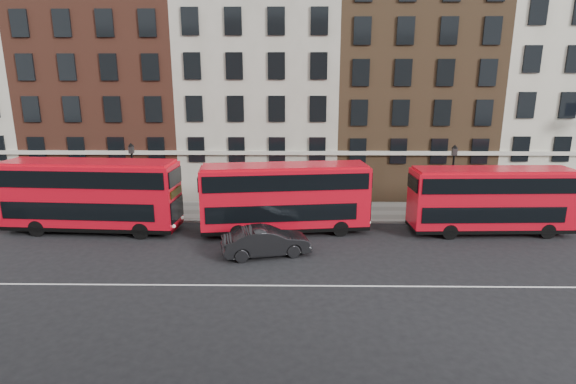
{
  "coord_description": "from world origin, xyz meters",
  "views": [
    {
      "loc": [
        2.94,
        -22.34,
        9.98
      ],
      "look_at": [
        2.58,
        5.0,
        3.0
      ],
      "focal_mm": 28.0,
      "sensor_mm": 36.0,
      "label": 1
    }
  ],
  "objects_px": {
    "bus_d": "(490,199)",
    "car_front": "(266,241)",
    "bus_b": "(91,194)",
    "bus_c": "(284,197)",
    "traffic_light": "(559,189)"
  },
  "relations": [
    {
      "from": "bus_d",
      "to": "traffic_light",
      "type": "bearing_deg",
      "value": 20.95
    },
    {
      "from": "bus_b",
      "to": "car_front",
      "type": "bearing_deg",
      "value": -15.33
    },
    {
      "from": "bus_b",
      "to": "bus_c",
      "type": "distance_m",
      "value": 12.71
    },
    {
      "from": "bus_b",
      "to": "bus_d",
      "type": "height_order",
      "value": "bus_b"
    },
    {
      "from": "car_front",
      "to": "bus_d",
      "type": "bearing_deg",
      "value": -88.93
    },
    {
      "from": "bus_b",
      "to": "car_front",
      "type": "distance_m",
      "value": 12.52
    },
    {
      "from": "bus_d",
      "to": "traffic_light",
      "type": "distance_m",
      "value": 6.25
    },
    {
      "from": "car_front",
      "to": "traffic_light",
      "type": "relative_size",
      "value": 1.55
    },
    {
      "from": "bus_d",
      "to": "bus_b",
      "type": "bearing_deg",
      "value": 178.03
    },
    {
      "from": "bus_d",
      "to": "car_front",
      "type": "relative_size",
      "value": 2.06
    },
    {
      "from": "bus_b",
      "to": "traffic_light",
      "type": "height_order",
      "value": "bus_b"
    },
    {
      "from": "bus_d",
      "to": "car_front",
      "type": "xyz_separation_m",
      "value": [
        -14.38,
        -4.0,
        -1.5
      ]
    },
    {
      "from": "traffic_light",
      "to": "bus_c",
      "type": "bearing_deg",
      "value": -172.75
    },
    {
      "from": "bus_c",
      "to": "traffic_light",
      "type": "bearing_deg",
      "value": 0.34
    },
    {
      "from": "traffic_light",
      "to": "bus_b",
      "type": "bearing_deg",
      "value": -175.64
    }
  ]
}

